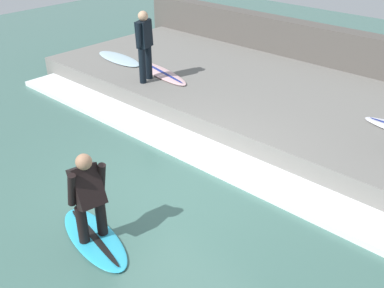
{
  "coord_description": "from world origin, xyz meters",
  "views": [
    {
      "loc": [
        -4.35,
        -4.38,
        4.33
      ],
      "look_at": [
        0.47,
        0.0,
        0.7
      ],
      "focal_mm": 42.0,
      "sensor_mm": 36.0,
      "label": 1
    }
  ],
  "objects": [
    {
      "name": "surfer_waiting_far",
      "position": [
        2.33,
        3.15,
        1.39
      ],
      "size": [
        0.53,
        0.35,
        1.62
      ],
      "color": "black",
      "rests_on": "concrete_ledge"
    },
    {
      "name": "surfboard_waiting_far",
      "position": [
        2.88,
        3.2,
        0.51
      ],
      "size": [
        0.93,
        2.11,
        0.07
      ],
      "color": "beige",
      "rests_on": "concrete_ledge"
    },
    {
      "name": "surfboard_riding",
      "position": [
        -1.63,
        -0.02,
        0.03
      ],
      "size": [
        0.89,
        1.71,
        0.07
      ],
      "color": "#2DADD1",
      "rests_on": "ground_plane"
    },
    {
      "name": "ground_plane",
      "position": [
        0.0,
        0.0,
        0.0
      ],
      "size": [
        28.0,
        28.0,
        0.0
      ],
      "primitive_type": "plane",
      "color": "#426B60"
    },
    {
      "name": "surfer_riding",
      "position": [
        -1.63,
        -0.02,
        0.81
      ],
      "size": [
        0.52,
        0.5,
        1.36
      ],
      "color": "black",
      "rests_on": "surfboard_riding"
    },
    {
      "name": "concrete_ledge",
      "position": [
        3.84,
        0.0,
        0.24
      ],
      "size": [
        4.4,
        12.87,
        0.48
      ],
      "primitive_type": "cube",
      "color": "slate",
      "rests_on": "ground_plane"
    },
    {
      "name": "back_wall",
      "position": [
        6.29,
        0.0,
        0.71
      ],
      "size": [
        0.5,
        13.52,
        1.42
      ],
      "primitive_type": "cube",
      "color": "#544F49",
      "rests_on": "ground_plane"
    },
    {
      "name": "surfboard_spare",
      "position": [
        2.88,
        4.82,
        0.51
      ],
      "size": [
        0.74,
        1.75,
        0.06
      ],
      "color": "silver",
      "rests_on": "concrete_ledge"
    },
    {
      "name": "wave_foam_crest",
      "position": [
        1.22,
        0.0,
        0.06
      ],
      "size": [
        0.84,
        12.23,
        0.11
      ],
      "primitive_type": "cube",
      "color": "white",
      "rests_on": "ground_plane"
    }
  ]
}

